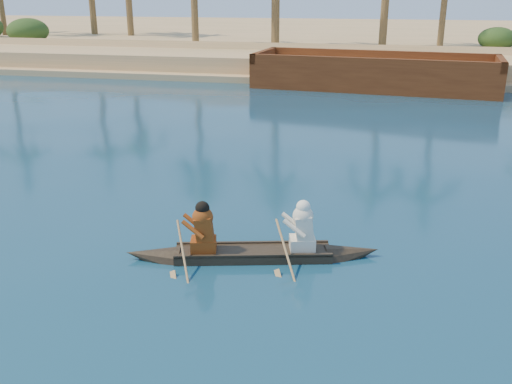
# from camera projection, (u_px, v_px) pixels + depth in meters

# --- Properties ---
(ground) EXTENTS (160.00, 160.00, 0.00)m
(ground) POSITION_uv_depth(u_px,v_px,m) (9.00, 237.00, 12.41)
(ground) COLOR #0B264B
(ground) RESTS_ON ground
(sandy_embankment) EXTENTS (150.00, 51.00, 1.50)m
(sandy_embankment) POSITION_uv_depth(u_px,v_px,m) (305.00, 39.00, 55.36)
(sandy_embankment) COLOR #E1AE7F
(sandy_embankment) RESTS_ON ground
(shrub_cluster) EXTENTS (100.00, 6.00, 2.40)m
(shrub_cluster) POSITION_uv_depth(u_px,v_px,m) (276.00, 47.00, 40.98)
(shrub_cluster) COLOR #243D16
(shrub_cluster) RESTS_ON ground
(canoe) EXTENTS (5.08, 1.90, 1.40)m
(canoe) POSITION_uv_depth(u_px,v_px,m) (253.00, 246.00, 11.35)
(canoe) COLOR #34281C
(canoe) RESTS_ON ground
(barge_mid) EXTENTS (13.24, 5.51, 2.15)m
(barge_mid) POSITION_uv_depth(u_px,v_px,m) (374.00, 74.00, 30.92)
(barge_mid) COLOR #612E14
(barge_mid) RESTS_ON ground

